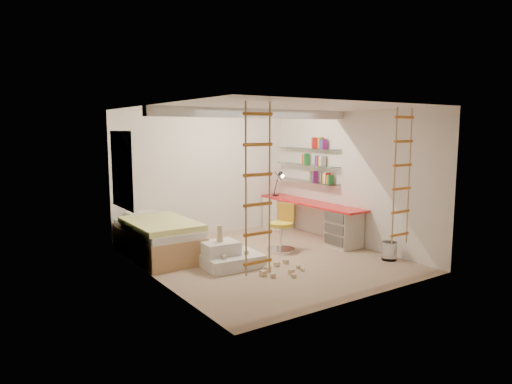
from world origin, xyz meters
TOP-DOWN VIEW (x-y plane):
  - floor at (0.00, 0.00)m, footprint 4.50×4.50m
  - ceiling_beam at (0.00, 0.30)m, footprint 4.00×0.18m
  - window_frame at (-1.97, 1.50)m, footprint 0.06×1.15m
  - window_blind at (-1.93, 1.50)m, footprint 0.02×1.00m
  - rope_ladder_left at (-1.35, -1.75)m, footprint 0.41×0.04m
  - rope_ladder_right at (1.35, -1.75)m, footprint 0.41×0.04m
  - waste_bin at (1.75, -1.24)m, footprint 0.25×0.25m
  - desk at (1.72, 0.86)m, footprint 0.56×2.80m
  - shelves at (1.87, 1.13)m, footprint 0.25×1.80m
  - bed at (-1.48, 1.23)m, footprint 1.02×2.00m
  - task_lamp at (1.67, 1.82)m, footprint 0.14×0.36m
  - swivel_chair at (0.54, 0.26)m, footprint 0.68×0.68m
  - play_platform at (-0.76, -0.01)m, footprint 0.99×0.79m
  - toy_blocks at (-0.41, -0.45)m, footprint 1.15×1.22m
  - books at (1.87, 1.13)m, footprint 0.14×0.70m

SIDE VIEW (x-z plane):
  - floor at x=0.00m, z-range 0.00..0.00m
  - waste_bin at x=1.75m, z-range 0.00..0.32m
  - play_platform at x=-0.76m, z-range -0.05..0.37m
  - toy_blocks at x=-0.41m, z-range -0.15..0.53m
  - swivel_chair at x=0.54m, z-range -0.12..0.77m
  - bed at x=-1.48m, z-range -0.02..0.67m
  - desk at x=1.72m, z-range 0.03..0.78m
  - task_lamp at x=1.67m, z-range 0.85..1.42m
  - shelves at x=1.87m, z-range 1.14..1.86m
  - rope_ladder_left at x=-1.35m, z-range 0.45..2.58m
  - rope_ladder_right at x=1.35m, z-range 0.45..2.58m
  - window_frame at x=-1.97m, z-range 0.88..2.23m
  - window_blind at x=-1.93m, z-range 0.95..2.15m
  - books at x=1.87m, z-range 1.11..2.03m
  - ceiling_beam at x=0.00m, z-range 2.44..2.60m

